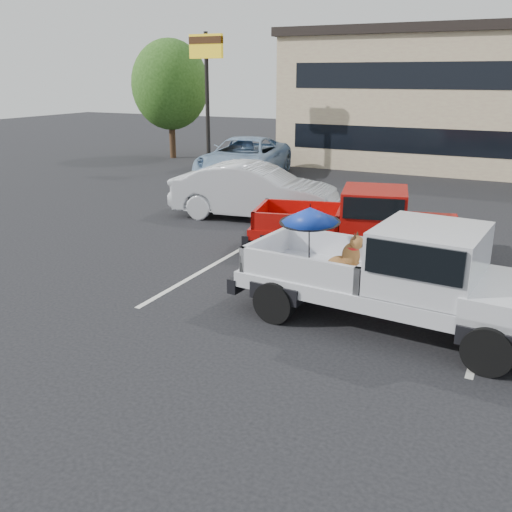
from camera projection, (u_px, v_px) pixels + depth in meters
The scene contains 10 objects.
ground at pixel (292, 328), 10.01m from camera, with size 90.00×90.00×0.00m, color black.
stripe_left at pixel (205, 270), 12.98m from camera, with size 0.12×5.00×0.01m, color silver.
stripe_right at pixel (485, 317), 10.46m from camera, with size 0.12×5.00×0.01m, color silver.
motel_building at pixel (510, 98), 26.14m from camera, with size 20.40×8.40×6.30m.
motel_sign at pixel (206, 65), 24.77m from camera, with size 1.60×0.22×6.00m.
tree_left at pixel (170, 85), 29.29m from camera, with size 3.96×3.96×6.02m.
silver_pickup at pixel (413, 273), 9.63m from camera, with size 5.84×2.49×2.06m.
red_pickup at pixel (367, 220), 13.64m from camera, with size 5.36×2.84×1.68m.
silver_sedan at pixel (255, 191), 17.43m from camera, with size 1.77×5.08×1.68m, color silver.
blue_suv at pixel (244, 158), 24.11m from camera, with size 2.84×6.15×1.71m, color #809EBF.
Camera 1 is at (3.46, -8.50, 4.25)m, focal length 40.00 mm.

